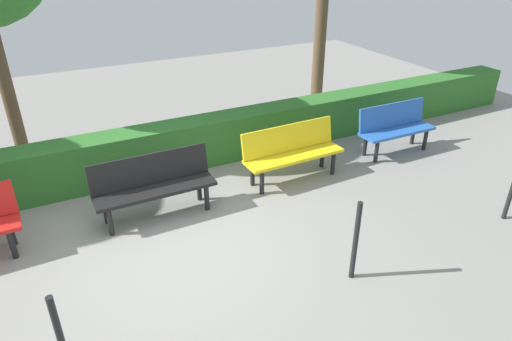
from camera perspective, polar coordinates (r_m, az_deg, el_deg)
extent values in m
plane|color=gray|center=(5.85, -10.18, -9.20)|extent=(18.35, 18.35, 0.00)
cube|color=blue|center=(8.29, 17.50, 4.80)|extent=(1.41, 0.44, 0.05)
cube|color=blue|center=(8.33, 16.85, 6.76)|extent=(1.41, 0.12, 0.42)
cylinder|color=black|center=(8.65, 20.66, 3.65)|extent=(0.07, 0.07, 0.39)
cylinder|color=black|center=(8.84, 19.30, 4.39)|extent=(0.07, 0.07, 0.39)
cylinder|color=black|center=(7.92, 15.03, 2.32)|extent=(0.07, 0.07, 0.39)
cylinder|color=black|center=(8.12, 13.69, 3.15)|extent=(0.07, 0.07, 0.39)
cube|color=yellow|center=(7.02, 4.88, 1.84)|extent=(1.63, 0.46, 0.05)
cube|color=yellow|center=(7.07, 4.12, 4.15)|extent=(1.62, 0.15, 0.42)
cylinder|color=black|center=(7.36, 9.76, 0.91)|extent=(0.07, 0.07, 0.39)
cylinder|color=black|center=(7.57, 8.39, 1.82)|extent=(0.07, 0.07, 0.39)
cylinder|color=black|center=(6.70, 0.75, -1.51)|extent=(0.07, 0.07, 0.39)
cylinder|color=black|center=(6.93, -0.45, -0.45)|extent=(0.07, 0.07, 0.39)
cube|color=black|center=(6.22, -12.60, -2.44)|extent=(1.63, 0.43, 0.05)
cube|color=black|center=(6.27, -13.29, 0.20)|extent=(1.63, 0.11, 0.42)
cylinder|color=black|center=(6.37, -6.28, -3.43)|extent=(0.07, 0.07, 0.39)
cylinder|color=black|center=(6.61, -7.23, -2.22)|extent=(0.07, 0.07, 0.39)
cylinder|color=black|center=(6.12, -18.02, -6.22)|extent=(0.07, 0.07, 0.39)
cylinder|color=black|center=(6.37, -18.52, -4.84)|extent=(0.07, 0.07, 0.39)
cylinder|color=black|center=(6.17, -28.52, -8.24)|extent=(0.07, 0.07, 0.39)
cylinder|color=black|center=(6.42, -28.64, -6.80)|extent=(0.07, 0.07, 0.39)
cube|color=#2D6B28|center=(7.58, -7.90, 3.49)|extent=(14.35, 0.52, 0.78)
cylinder|color=brown|center=(10.35, 8.16, 16.96)|extent=(0.27, 0.27, 3.14)
cylinder|color=brown|center=(8.44, -29.18, 9.54)|extent=(0.22, 0.22, 2.64)
cylinder|color=black|center=(5.10, 12.51, -8.74)|extent=(0.06, 0.06, 1.00)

